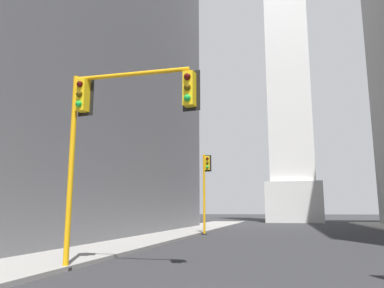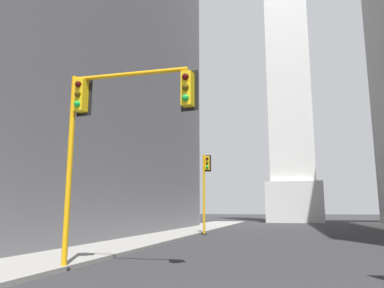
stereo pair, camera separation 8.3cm
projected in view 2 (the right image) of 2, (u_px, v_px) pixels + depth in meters
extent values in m
cube|color=gray|center=(147.00, 238.00, 24.96)|extent=(5.00, 74.79, 0.15)
cube|color=slate|center=(28.00, 10.00, 30.96)|extent=(20.05, 39.36, 36.38)
cube|color=silver|center=(294.00, 202.00, 61.12)|extent=(8.73, 8.73, 6.37)
cube|color=white|center=(285.00, 14.00, 67.00)|extent=(6.99, 6.99, 60.57)
cylinder|color=orange|center=(69.00, 169.00, 12.24)|extent=(0.18, 0.18, 6.36)
cylinder|color=#262626|center=(64.00, 269.00, 11.68)|extent=(0.40, 0.40, 0.10)
cube|color=yellow|center=(81.00, 96.00, 12.60)|extent=(0.38, 0.38, 1.10)
cube|color=black|center=(85.00, 97.00, 12.77)|extent=(0.58, 0.10, 1.32)
sphere|color=#410907|center=(78.00, 84.00, 12.49)|extent=(0.22, 0.22, 0.22)
sphere|color=#483506|center=(78.00, 94.00, 12.43)|extent=(0.22, 0.22, 0.22)
sphere|color=green|center=(77.00, 104.00, 12.37)|extent=(0.22, 0.22, 0.22)
cylinder|color=orange|center=(129.00, 74.00, 12.30)|extent=(4.00, 0.14, 0.14)
sphere|color=orange|center=(75.00, 79.00, 12.78)|extent=(0.18, 0.18, 0.18)
cube|color=yellow|center=(188.00, 89.00, 11.70)|extent=(0.38, 0.38, 1.10)
cube|color=black|center=(190.00, 91.00, 11.86)|extent=(0.58, 0.10, 1.32)
sphere|color=#410907|center=(185.00, 77.00, 11.58)|extent=(0.22, 0.22, 0.22)
sphere|color=#483506|center=(185.00, 87.00, 11.52)|extent=(0.22, 0.22, 0.22)
sphere|color=green|center=(185.00, 98.00, 11.46)|extent=(0.22, 0.22, 0.22)
cylinder|color=orange|center=(204.00, 194.00, 29.42)|extent=(0.18, 0.18, 6.28)
cylinder|color=#262626|center=(204.00, 234.00, 28.87)|extent=(0.40, 0.40, 0.10)
cube|color=yellow|center=(207.00, 163.00, 29.78)|extent=(0.38, 0.38, 1.10)
cube|color=black|center=(208.00, 163.00, 29.95)|extent=(0.58, 0.09, 1.32)
sphere|color=#410907|center=(207.00, 158.00, 29.65)|extent=(0.22, 0.22, 0.22)
sphere|color=#483506|center=(207.00, 163.00, 29.59)|extent=(0.22, 0.22, 0.22)
sphere|color=green|center=(207.00, 167.00, 29.53)|extent=(0.22, 0.22, 0.22)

